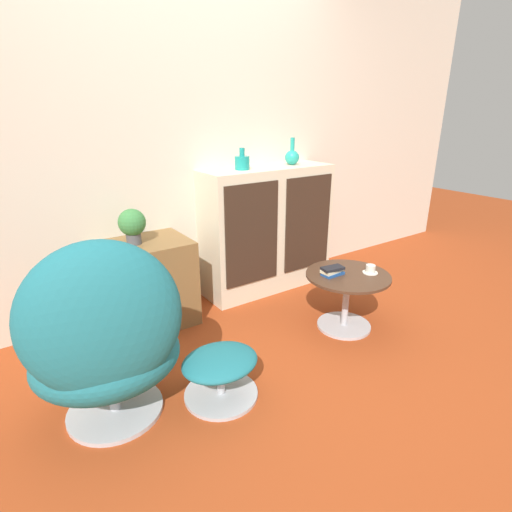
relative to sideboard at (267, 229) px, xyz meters
name	(u,v)px	position (x,y,z in m)	size (l,w,h in m)	color
ground_plane	(298,377)	(-0.60, -1.12, -0.51)	(12.00, 12.00, 0.00)	#9E3D19
wall_back	(184,130)	(-0.60, 0.22, 0.79)	(6.40, 0.06, 2.60)	beige
sideboard	(267,229)	(0.00, 0.00, 0.00)	(1.11, 0.38, 1.02)	beige
tv_console	(145,284)	(-1.08, -0.04, -0.21)	(0.63, 0.46, 0.61)	brown
egg_chair	(105,340)	(-1.55, -0.87, -0.05)	(0.79, 0.75, 0.97)	#B7B7BC
ottoman	(220,368)	(-1.04, -1.00, -0.34)	(0.41, 0.39, 0.26)	#B7B7BC
coffee_table	(346,293)	(0.04, -0.87, -0.25)	(0.57, 0.57, 0.40)	#B7B7BC
vase_leftmost	(242,162)	(-0.24, 0.00, 0.56)	(0.11, 0.11, 0.16)	teal
vase_inner_left	(292,157)	(0.24, 0.00, 0.57)	(0.12, 0.12, 0.21)	teal
potted_plant	(132,224)	(-1.12, -0.04, 0.23)	(0.18, 0.18, 0.24)	#4C4C51
teacup	(370,270)	(0.18, -0.94, -0.08)	(0.10, 0.10, 0.06)	silver
book_stack	(332,271)	(-0.06, -0.82, -0.08)	(0.16, 0.10, 0.06)	#1E478C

